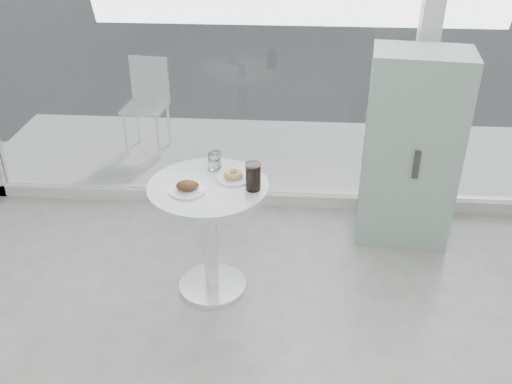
# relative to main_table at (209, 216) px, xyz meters

# --- Properties ---
(main_table) EXTENTS (0.72, 0.72, 0.77)m
(main_table) POSITION_rel_main_table_xyz_m (0.00, 0.00, 0.00)
(main_table) COLOR white
(main_table) RESTS_ON ground
(patio_deck) EXTENTS (5.60, 1.60, 0.05)m
(patio_deck) POSITION_rel_main_table_xyz_m (0.50, 1.90, -0.53)
(patio_deck) COLOR silver
(patio_deck) RESTS_ON ground
(mint_cabinet) EXTENTS (0.69, 0.50, 1.39)m
(mint_cabinet) POSITION_rel_main_table_xyz_m (1.31, 0.72, 0.15)
(mint_cabinet) COLOR #83A896
(mint_cabinet) RESTS_ON ground
(patio_chair) EXTENTS (0.41, 0.41, 0.85)m
(patio_chair) POSITION_rel_main_table_xyz_m (-0.86, 1.99, -0.02)
(patio_chair) COLOR white
(patio_chair) RESTS_ON patio_deck
(plate_fritter) EXTENTS (0.21, 0.21, 0.07)m
(plate_fritter) POSITION_rel_main_table_xyz_m (-0.10, -0.08, 0.25)
(plate_fritter) COLOR white
(plate_fritter) RESTS_ON main_table
(plate_donut) EXTENTS (0.20, 0.20, 0.05)m
(plate_donut) POSITION_rel_main_table_xyz_m (0.14, 0.08, 0.24)
(plate_donut) COLOR white
(plate_donut) RESTS_ON main_table
(water_tumbler_a) EXTENTS (0.07, 0.07, 0.11)m
(water_tumbler_a) POSITION_rel_main_table_xyz_m (0.02, 0.23, 0.27)
(water_tumbler_a) COLOR white
(water_tumbler_a) RESTS_ON main_table
(water_tumbler_b) EXTENTS (0.07, 0.07, 0.11)m
(water_tumbler_b) POSITION_rel_main_table_xyz_m (0.01, 0.20, 0.27)
(water_tumbler_b) COLOR white
(water_tumbler_b) RESTS_ON main_table
(cola_glass) EXTENTS (0.09, 0.09, 0.17)m
(cola_glass) POSITION_rel_main_table_xyz_m (0.27, -0.03, 0.30)
(cola_glass) COLOR white
(cola_glass) RESTS_ON main_table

